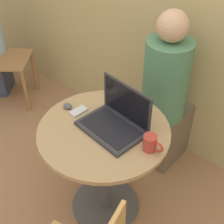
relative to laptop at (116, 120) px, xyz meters
The scene contains 8 objects.
ground_plane 0.77m from the laptop, 126.15° to the right, with size 12.00×12.00×0.00m, color #9E704C.
round_table 0.28m from the laptop, 126.15° to the right, with size 0.75×0.75×0.72m.
laptop is the anchor object (origin of this frame).
cell_phone 0.26m from the laptop, behind, with size 0.07×0.11×0.02m.
computer_mouse 0.34m from the laptop, behind, with size 0.06×0.04×0.03m.
coffee_cup 0.25m from the laptop, ahead, with size 0.12×0.07×0.09m.
person_seated 0.64m from the laptop, 91.73° to the left, with size 0.30×0.47×1.23m.
chair_background 1.66m from the laptop, behind, with size 0.56×0.56×0.88m.
Camera 1 is at (0.87, -0.96, 1.89)m, focal length 50.00 mm.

